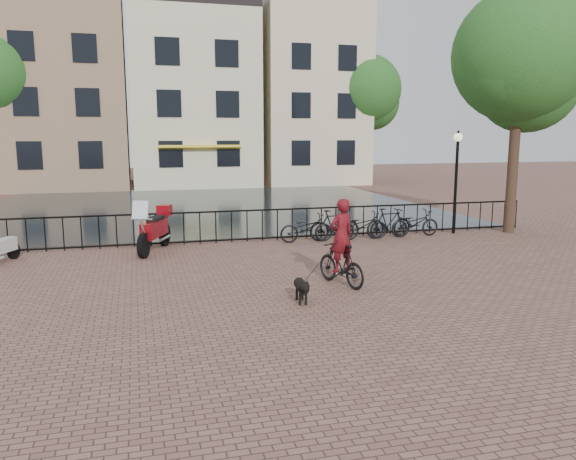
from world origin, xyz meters
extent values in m
plane|color=brown|center=(0.00, 0.00, 0.00)|extent=(100.00, 100.00, 0.00)
plane|color=black|center=(0.00, 17.30, 0.00)|extent=(20.00, 20.00, 0.00)
cube|color=black|center=(0.00, 8.00, 1.00)|extent=(20.00, 0.05, 0.05)
cube|color=black|center=(0.00, 8.00, 0.08)|extent=(20.00, 0.05, 0.05)
cube|color=#886A4F|center=(-7.50, 30.00, 6.00)|extent=(7.50, 9.00, 12.00)
cube|color=beige|center=(0.50, 30.00, 5.50)|extent=(8.00, 9.00, 11.00)
cube|color=black|center=(0.50, 30.00, 11.40)|extent=(8.00, 9.00, 0.80)
cube|color=yellow|center=(0.50, 25.30, 2.60)|extent=(5.00, 0.60, 0.15)
cube|color=beige|center=(8.50, 30.00, 6.25)|extent=(7.00, 9.00, 12.50)
cylinder|color=black|center=(9.20, 7.30, 2.80)|extent=(0.36, 0.36, 5.60)
sphere|color=#23531B|center=(9.20, 7.30, 6.00)|extent=(4.48, 4.48, 4.48)
cylinder|color=black|center=(12.00, 27.00, 2.97)|extent=(0.36, 0.36, 5.95)
sphere|color=#23531B|center=(12.00, 27.00, 6.38)|extent=(4.76, 4.76, 4.76)
cylinder|color=black|center=(7.20, 7.60, 1.60)|extent=(0.10, 0.10, 3.20)
sphere|color=beige|center=(7.20, 7.60, 3.30)|extent=(0.30, 0.30, 0.30)
imported|color=black|center=(1.05, 2.26, 0.51)|extent=(0.97, 1.76, 1.02)
imported|color=#5D0E15|center=(1.05, 2.26, 1.32)|extent=(0.84, 0.68, 1.99)
imported|color=black|center=(1.80, 7.40, 0.45)|extent=(1.73, 0.64, 0.90)
imported|color=black|center=(2.75, 7.40, 0.50)|extent=(1.68, 0.53, 1.00)
imported|color=black|center=(3.70, 7.40, 0.45)|extent=(1.74, 0.68, 0.90)
imported|color=black|center=(4.65, 7.40, 0.50)|extent=(1.71, 0.67, 1.00)
imported|color=black|center=(5.60, 7.40, 0.45)|extent=(1.72, 0.62, 0.90)
camera|label=1|loc=(-3.36, -9.40, 3.40)|focal=35.00mm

